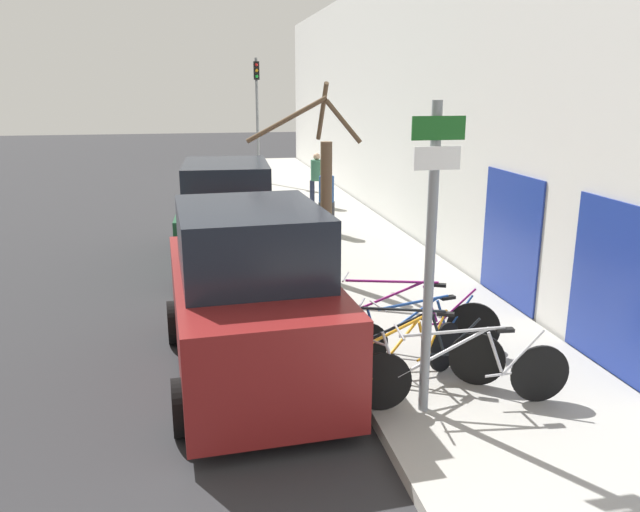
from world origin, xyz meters
TOP-DOWN VIEW (x-y plane):
  - ground_plane at (0.00, 11.20)m, footprint 80.00×80.00m
  - sidewalk_curb at (2.60, 14.00)m, footprint 3.20×32.00m
  - building_facade at (4.35, 13.92)m, footprint 0.23×32.00m
  - signpost at (1.58, 4.32)m, footprint 0.55×0.13m
  - bicycle_0 at (2.02, 4.32)m, footprint 2.49×0.44m
  - bicycle_1 at (1.50, 4.75)m, footprint 1.90×1.31m
  - bicycle_2 at (1.70, 5.12)m, footprint 2.03×1.02m
  - bicycle_3 at (2.01, 5.61)m, footprint 2.15×0.58m
  - bicycle_4 at (1.87, 6.03)m, footprint 2.44×1.08m
  - parked_car_0 at (-0.18, 5.87)m, footprint 2.24×4.25m
  - parked_car_1 at (-0.17, 11.36)m, footprint 2.25×4.76m
  - pedestrian_near at (2.29, 13.00)m, footprint 0.42×0.36m
  - pedestrian_far at (2.75, 16.69)m, footprint 0.42×0.35m
  - street_tree at (1.45, 9.24)m, footprint 1.97×1.11m
  - traffic_light at (1.54, 21.93)m, footprint 0.20×0.30m

SIDE VIEW (x-z plane):
  - ground_plane at x=0.00m, z-range 0.00..0.00m
  - sidewalk_curb at x=2.60m, z-range 0.00..0.15m
  - bicycle_3 at x=2.01m, z-range 0.10..0.93m
  - bicycle_1 at x=1.50m, z-range 0.09..0.97m
  - bicycle_2 at x=1.70m, z-range 0.08..1.00m
  - bicycle_0 at x=2.02m, z-range 0.08..1.02m
  - bicycle_4 at x=1.87m, z-range 0.08..1.06m
  - parked_car_1 at x=-0.17m, z-range -0.09..2.06m
  - parked_car_0 at x=-0.18m, z-range -0.10..2.14m
  - pedestrian_far at x=2.75m, z-range 0.27..1.86m
  - pedestrian_near at x=2.29m, z-range 0.28..1.90m
  - street_tree at x=1.45m, z-range -0.04..3.52m
  - signpost at x=1.58m, z-range 0.29..3.64m
  - traffic_light at x=1.54m, z-range 0.78..5.28m
  - building_facade at x=4.35m, z-range -0.02..6.48m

